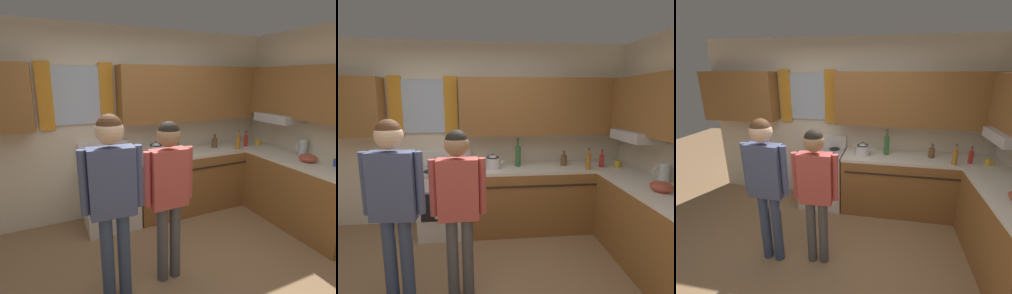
% 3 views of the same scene
% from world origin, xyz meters
% --- Properties ---
extents(ground_plane, '(12.00, 12.00, 0.00)m').
position_xyz_m(ground_plane, '(0.00, 0.00, 0.00)').
color(ground_plane, '#93704C').
extents(back_wall_unit, '(4.60, 0.42, 2.60)m').
position_xyz_m(back_wall_unit, '(0.06, 1.81, 1.48)').
color(back_wall_unit, beige).
rests_on(back_wall_unit, ground).
extents(kitchen_counter_run, '(2.25, 2.10, 0.90)m').
position_xyz_m(kitchen_counter_run, '(1.50, 1.12, 0.45)').
color(kitchen_counter_run, brown).
rests_on(kitchen_counter_run, ground).
extents(stove_oven, '(0.67, 0.67, 1.10)m').
position_xyz_m(stove_oven, '(-0.31, 1.54, 0.47)').
color(stove_oven, silver).
rests_on(stove_oven, ground).
extents(bottle_wine_green, '(0.08, 0.08, 0.39)m').
position_xyz_m(bottle_wine_green, '(0.68, 1.58, 1.05)').
color(bottle_wine_green, '#2D6633').
rests_on(bottle_wine_green, kitchen_counter_run).
extents(bottle_squat_brown, '(0.08, 0.08, 0.21)m').
position_xyz_m(bottle_squat_brown, '(1.33, 1.56, 0.98)').
color(bottle_squat_brown, brown).
rests_on(bottle_squat_brown, kitchen_counter_run).
extents(bottle_sauce_red, '(0.06, 0.06, 0.25)m').
position_xyz_m(bottle_sauce_red, '(1.82, 1.42, 0.99)').
color(bottle_sauce_red, red).
rests_on(bottle_sauce_red, kitchen_counter_run).
extents(bottle_oil_amber, '(0.06, 0.06, 0.29)m').
position_xyz_m(bottle_oil_amber, '(1.59, 1.32, 1.01)').
color(bottle_oil_amber, '#B27223').
rests_on(bottle_oil_amber, kitchen_counter_run).
extents(mug_mustard_yellow, '(0.12, 0.08, 0.09)m').
position_xyz_m(mug_mustard_yellow, '(2.04, 1.39, 0.95)').
color(mug_mustard_yellow, gold).
rests_on(mug_mustard_yellow, kitchen_counter_run).
extents(stovetop_kettle, '(0.27, 0.20, 0.21)m').
position_xyz_m(stovetop_kettle, '(0.33, 1.48, 1.00)').
color(stovetop_kettle, silver).
rests_on(stovetop_kettle, kitchen_counter_run).
extents(adult_left, '(0.52, 0.23, 1.67)m').
position_xyz_m(adult_left, '(-0.56, 0.23, 1.05)').
color(adult_left, '#38476B').
rests_on(adult_left, ground).
extents(adult_in_plaid, '(0.49, 0.21, 1.57)m').
position_xyz_m(adult_in_plaid, '(-0.03, 0.28, 0.99)').
color(adult_in_plaid, '#4C4C51').
rests_on(adult_in_plaid, ground).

